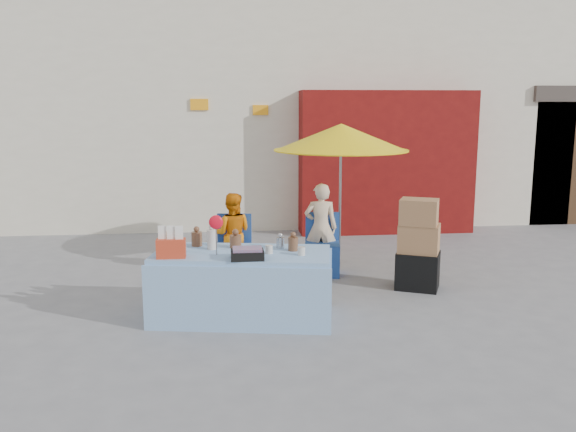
{
  "coord_description": "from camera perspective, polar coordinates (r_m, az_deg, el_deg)",
  "views": [
    {
      "loc": [
        -0.77,
        -6.74,
        2.36
      ],
      "look_at": [
        -0.0,
        0.6,
        1.0
      ],
      "focal_mm": 38.0,
      "sensor_mm": 36.0,
      "label": 1
    }
  ],
  "objects": [
    {
      "name": "chair_left",
      "position": [
        8.47,
        -5.19,
        -3.99
      ],
      "size": [
        0.55,
        0.54,
        0.85
      ],
      "rotation": [
        0.0,
        0.0,
        -0.15
      ],
      "color": "#204492",
      "rests_on": "ground"
    },
    {
      "name": "ground",
      "position": [
        7.18,
        0.52,
        -8.74
      ],
      "size": [
        80.0,
        80.0,
        0.0
      ],
      "primitive_type": "plane",
      "color": "slate",
      "rests_on": "ground"
    },
    {
      "name": "vendor_beige",
      "position": [
        8.62,
        3.08,
        -1.11
      ],
      "size": [
        0.51,
        0.37,
        1.27
      ],
      "primitive_type": "imported",
      "rotation": [
        0.0,
        0.0,
        2.99
      ],
      "color": "beige",
      "rests_on": "ground"
    },
    {
      "name": "chair_right",
      "position": [
        8.57,
        3.21,
        -3.78
      ],
      "size": [
        0.55,
        0.54,
        0.85
      ],
      "rotation": [
        0.0,
        0.0,
        -0.15
      ],
      "color": "#204492",
      "rests_on": "ground"
    },
    {
      "name": "vendor_orange",
      "position": [
        8.53,
        -5.25,
        -1.68
      ],
      "size": [
        0.62,
        0.52,
        1.15
      ],
      "primitive_type": "imported",
      "rotation": [
        0.0,
        0.0,
        2.99
      ],
      "color": "orange",
      "rests_on": "ground"
    },
    {
      "name": "backdrop",
      "position": [
        14.33,
        -0.83,
        13.42
      ],
      "size": [
        14.0,
        8.0,
        7.8
      ],
      "color": "silver",
      "rests_on": "ground"
    },
    {
      "name": "box_stack",
      "position": [
        8.0,
        12.1,
        -2.92
      ],
      "size": [
        0.66,
        0.61,
        1.18
      ],
      "rotation": [
        0.0,
        0.0,
        -0.43
      ],
      "color": "black",
      "rests_on": "ground"
    },
    {
      "name": "umbrella",
      "position": [
        8.65,
        4.99,
        7.3
      ],
      "size": [
        1.9,
        1.9,
        2.09
      ],
      "color": "gray",
      "rests_on": "ground"
    },
    {
      "name": "market_table",
      "position": [
        6.82,
        -4.35,
        -6.4
      ],
      "size": [
        2.1,
        1.25,
        1.2
      ],
      "rotation": [
        0.0,
        0.0,
        -0.17
      ],
      "color": "#90BBE6",
      "rests_on": "ground"
    },
    {
      "name": "tarp_bundle",
      "position": [
        6.94,
        -5.64,
        -8.05
      ],
      "size": [
        0.91,
        0.83,
        0.33
      ],
      "primitive_type": "ellipsoid",
      "rotation": [
        0.0,
        0.0,
        -0.41
      ],
      "color": "#FFFD1A",
      "rests_on": "ground"
    }
  ]
}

